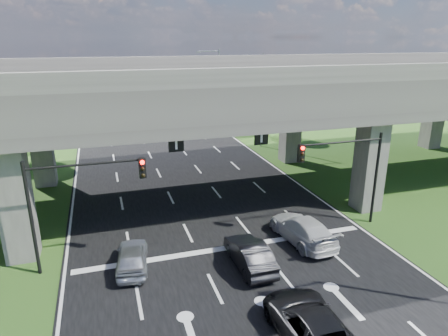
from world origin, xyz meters
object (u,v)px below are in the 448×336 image
streetlight_far (259,93)px  car_silver (132,257)px  car_trailing (312,326)px  signal_left (76,193)px  car_white (302,229)px  signal_right (348,164)px  streetlight_beyond (217,79)px  car_dark (250,254)px

streetlight_far → car_silver: 26.60m
car_silver → car_trailing: car_trailing is taller
signal_left → streetlight_far: bearing=48.2°
signal_left → car_white: size_ratio=1.16×
car_white → signal_right: bearing=-169.3°
car_silver → signal_left: bearing=-14.2°
streetlight_beyond → car_trailing: 45.79m
signal_left → car_dark: (8.31, -2.60, -3.44)m
streetlight_beyond → car_white: (-5.65, -37.00, -5.06)m
signal_left → streetlight_far: streetlight_far is taller
signal_left → car_white: (12.27, -0.94, -3.40)m
signal_right → streetlight_beyond: 36.17m
signal_right → car_silver: 13.71m
car_silver → car_dark: (5.89, -1.66, 0.04)m
car_dark → signal_left: bearing=-17.8°
car_silver → car_trailing: 9.80m
signal_right → streetlight_far: size_ratio=0.60×
car_silver → car_trailing: (6.24, -7.55, 0.08)m
car_silver → streetlight_far: bearing=-119.4°
streetlight_far → car_dark: (-9.61, -22.66, -5.10)m
car_dark → signal_right: bearing=-160.8°
signal_left → car_silver: size_ratio=1.52×
car_dark → car_white: (3.96, 1.66, 0.04)m
signal_left → streetlight_beyond: 40.30m
car_silver → signal_right: bearing=-168.9°
streetlight_far → signal_left: bearing=-131.8°
streetlight_far → car_trailing: 30.44m
signal_right → car_silver: signal_right is taller
signal_left → car_dark: signal_left is taller
car_silver → car_white: car_white is taller
streetlight_far → streetlight_beyond: same height
signal_right → car_trailing: signal_right is taller
signal_right → car_white: size_ratio=1.16×
streetlight_beyond → signal_left: bearing=-116.4°
car_silver → car_trailing: bearing=136.6°
streetlight_far → streetlight_beyond: bearing=90.0°
car_dark → car_white: 4.29m
signal_left → car_trailing: 12.60m
streetlight_beyond → car_silver: 40.44m
signal_right → car_dark: (-7.34, -2.60, -3.44)m
car_dark → car_silver: bearing=-16.2°
car_dark → streetlight_beyond: bearing=-104.4°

